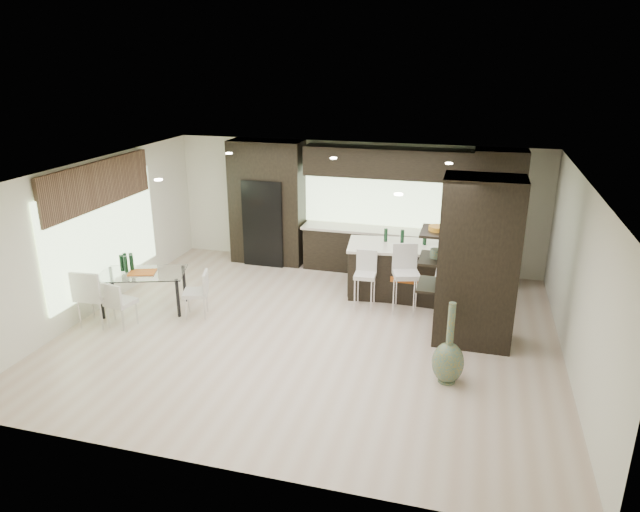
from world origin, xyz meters
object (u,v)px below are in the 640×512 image
(stool_right, at_px, (448,289))
(dining_table, at_px, (144,291))
(kitchen_island, at_px, (411,270))
(chair_near, at_px, (121,305))
(floor_vase, at_px, (449,343))
(chair_far, at_px, (95,299))
(bench, at_px, (400,286))
(stool_left, at_px, (365,285))
(chair_end, at_px, (196,296))
(stool_mid, at_px, (405,286))

(stool_right, bearing_deg, dining_table, -168.62)
(kitchen_island, xyz_separation_m, chair_near, (-4.57, -2.69, -0.12))
(kitchen_island, bearing_deg, chair_near, -156.95)
(floor_vase, bearing_deg, dining_table, 169.16)
(chair_far, bearing_deg, bench, 21.72)
(stool_left, relative_size, chair_near, 1.10)
(bench, relative_size, chair_end, 1.83)
(bench, bearing_deg, kitchen_island, 60.58)
(stool_left, distance_m, chair_far, 4.71)
(stool_right, bearing_deg, stool_left, 177.67)
(stool_mid, relative_size, chair_far, 1.06)
(kitchen_island, relative_size, floor_vase, 1.98)
(stool_right, distance_m, chair_end, 4.43)
(kitchen_island, height_order, chair_near, kitchen_island)
(dining_table, bearing_deg, stool_left, -1.66)
(dining_table, distance_m, chair_far, 0.89)
(floor_vase, bearing_deg, kitchen_island, 106.31)
(kitchen_island, distance_m, stool_mid, 0.84)
(kitchen_island, height_order, floor_vase, floor_vase)
(stool_right, xyz_separation_m, bench, (-0.91, 0.58, -0.26))
(kitchen_island, xyz_separation_m, floor_vase, (0.89, -3.03, 0.11))
(stool_mid, distance_m, bench, 0.64)
(chair_far, distance_m, chair_end, 1.68)
(stool_right, height_order, bench, stool_right)
(stool_right, bearing_deg, chair_end, -165.86)
(stool_left, xyz_separation_m, stool_right, (1.48, -0.04, 0.10))
(stool_mid, height_order, chair_near, stool_mid)
(kitchen_island, xyz_separation_m, dining_table, (-4.57, -1.98, -0.15))
(chair_far, bearing_deg, stool_left, 19.01)
(bench, bearing_deg, chair_far, -150.48)
(stool_mid, bearing_deg, chair_near, -175.09)
(stool_right, relative_size, chair_far, 1.11)
(bench, relative_size, chair_near, 1.82)
(bench, xyz_separation_m, chair_far, (-4.87, -2.47, 0.20))
(floor_vase, distance_m, chair_far, 5.93)
(stool_mid, distance_m, chair_far, 5.38)
(stool_left, height_order, chair_far, chair_far)
(chair_far, bearing_deg, stool_right, 12.88)
(bench, distance_m, dining_table, 4.73)
(kitchen_island, height_order, stool_right, stool_right)
(kitchen_island, height_order, dining_table, kitchen_island)
(stool_right, relative_size, bench, 0.75)
(chair_far, relative_size, chair_end, 1.24)
(stool_left, height_order, floor_vase, floor_vase)
(chair_end, bearing_deg, floor_vase, -121.87)
(stool_left, bearing_deg, stool_mid, -5.30)
(stool_right, distance_m, chair_far, 6.08)
(chair_near, bearing_deg, stool_right, 29.09)
(dining_table, bearing_deg, bench, 2.57)
(floor_vase, relative_size, chair_far, 1.29)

